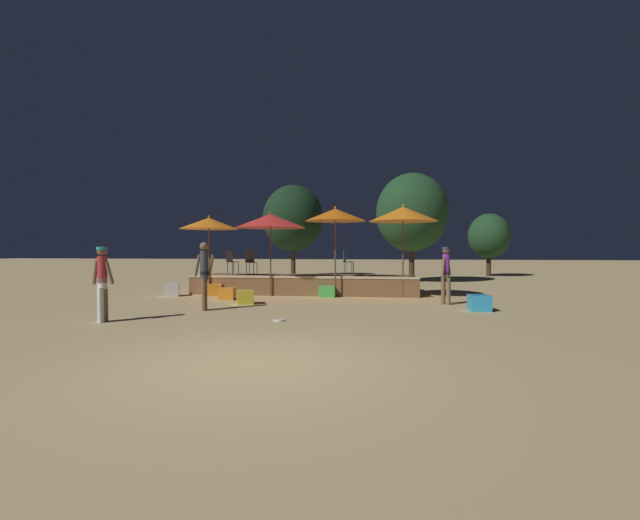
% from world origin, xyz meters
% --- Properties ---
extents(ground_plane, '(120.00, 120.00, 0.00)m').
position_xyz_m(ground_plane, '(0.00, 0.00, 0.00)').
color(ground_plane, tan).
extents(wooden_deck, '(8.29, 2.68, 0.72)m').
position_xyz_m(wooden_deck, '(-0.84, 10.13, 0.32)').
color(wooden_deck, brown).
rests_on(wooden_deck, ground).
extents(patio_umbrella_0, '(2.10, 2.10, 2.88)m').
position_xyz_m(patio_umbrella_0, '(-4.19, 8.76, 2.59)').
color(patio_umbrella_0, brown).
rests_on(patio_umbrella_0, ground).
extents(patio_umbrella_1, '(2.11, 2.11, 3.14)m').
position_xyz_m(patio_umbrella_1, '(0.41, 8.59, 2.84)').
color(patio_umbrella_1, brown).
rests_on(patio_umbrella_1, ground).
extents(patio_umbrella_2, '(2.52, 2.52, 3.00)m').
position_xyz_m(patio_umbrella_2, '(-1.90, 8.74, 2.67)').
color(patio_umbrella_2, brown).
rests_on(patio_umbrella_2, ground).
extents(patio_umbrella_3, '(2.36, 2.36, 3.20)m').
position_xyz_m(patio_umbrella_3, '(2.72, 8.82, 2.86)').
color(patio_umbrella_3, brown).
rests_on(patio_umbrella_3, ground).
extents(cube_seat_0, '(0.56, 0.56, 0.43)m').
position_xyz_m(cube_seat_0, '(4.58, 5.95, 0.21)').
color(cube_seat_0, '#2D9EDB').
rests_on(cube_seat_0, ground).
extents(cube_seat_1, '(0.66, 0.66, 0.41)m').
position_xyz_m(cube_seat_1, '(-3.97, 8.68, 0.21)').
color(cube_seat_1, orange).
rests_on(cube_seat_1, ground).
extents(cube_seat_2, '(0.55, 0.55, 0.39)m').
position_xyz_m(cube_seat_2, '(-3.08, 7.53, 0.20)').
color(cube_seat_2, orange).
rests_on(cube_seat_2, ground).
extents(cube_seat_3, '(0.63, 0.63, 0.42)m').
position_xyz_m(cube_seat_3, '(-2.15, 6.51, 0.21)').
color(cube_seat_3, yellow).
rests_on(cube_seat_3, ground).
extents(cube_seat_4, '(0.62, 0.62, 0.39)m').
position_xyz_m(cube_seat_4, '(0.09, 8.75, 0.19)').
color(cube_seat_4, '#4CC651').
rests_on(cube_seat_4, ground).
extents(cube_seat_5, '(0.63, 0.63, 0.47)m').
position_xyz_m(cube_seat_5, '(-5.38, 8.25, 0.24)').
color(cube_seat_5, white).
rests_on(cube_seat_5, ground).
extents(person_0, '(0.53, 0.30, 1.74)m').
position_xyz_m(person_0, '(-4.43, 3.00, 0.98)').
color(person_0, brown).
rests_on(person_0, ground).
extents(person_1, '(0.38, 0.49, 1.74)m').
position_xyz_m(person_1, '(3.90, 7.16, 0.99)').
color(person_1, '#72664C').
rests_on(person_1, ground).
extents(person_2, '(0.55, 0.31, 1.87)m').
position_xyz_m(person_2, '(-2.84, 5.07, 1.04)').
color(person_2, brown).
rests_on(person_2, ground).
extents(bistro_chair_0, '(0.48, 0.48, 0.90)m').
position_xyz_m(bistro_chair_0, '(-2.89, 9.58, 1.26)').
color(bistro_chair_0, '#47474C').
rests_on(bistro_chair_0, wooden_deck).
extents(bistro_chair_1, '(0.41, 0.41, 0.90)m').
position_xyz_m(bistro_chair_1, '(0.67, 10.58, 1.26)').
color(bistro_chair_1, '#1E4C47').
rests_on(bistro_chair_1, wooden_deck).
extents(bistro_chair_2, '(0.47, 0.47, 0.90)m').
position_xyz_m(bistro_chair_2, '(-3.78, 9.96, 1.26)').
color(bistro_chair_2, '#47474C').
rests_on(bistro_chair_2, wooden_deck).
extents(frisbee_disc, '(0.28, 0.28, 0.03)m').
position_xyz_m(frisbee_disc, '(-0.44, 3.66, 0.02)').
color(frisbee_disc, white).
rests_on(frisbee_disc, ground).
extents(background_tree_0, '(3.57, 3.57, 5.45)m').
position_xyz_m(background_tree_0, '(-3.07, 18.95, 3.48)').
color(background_tree_0, '#3D2B1C').
rests_on(background_tree_0, ground).
extents(background_tree_1, '(3.58, 3.58, 5.46)m').
position_xyz_m(background_tree_1, '(3.60, 15.84, 3.49)').
color(background_tree_1, '#3D2B1C').
rests_on(background_tree_1, ground).
extents(background_tree_2, '(2.46, 2.46, 3.81)m').
position_xyz_m(background_tree_2, '(8.63, 21.01, 2.45)').
color(background_tree_2, '#3D2B1C').
rests_on(background_tree_2, ground).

